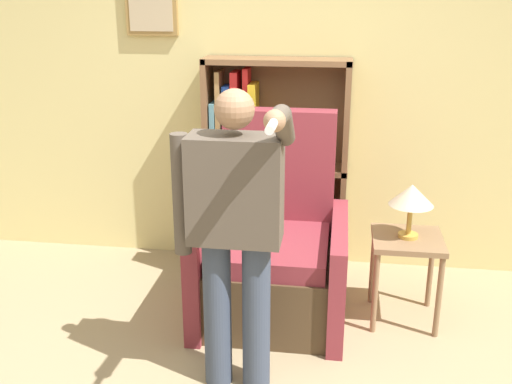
{
  "coord_description": "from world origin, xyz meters",
  "views": [
    {
      "loc": [
        0.47,
        -2.44,
        2.09
      ],
      "look_at": [
        0.01,
        0.71,
        1.0
      ],
      "focal_mm": 42.0,
      "sensor_mm": 36.0,
      "label": 1
    }
  ],
  "objects_px": {
    "armchair": "(273,256)",
    "side_table": "(407,252)",
    "person_standing": "(235,225)",
    "table_lamp": "(411,197)",
    "bookcase": "(258,170)"
  },
  "relations": [
    {
      "from": "bookcase",
      "to": "table_lamp",
      "type": "relative_size",
      "value": 4.57
    },
    {
      "from": "bookcase",
      "to": "person_standing",
      "type": "height_order",
      "value": "person_standing"
    },
    {
      "from": "bookcase",
      "to": "side_table",
      "type": "height_order",
      "value": "bookcase"
    },
    {
      "from": "person_standing",
      "to": "table_lamp",
      "type": "height_order",
      "value": "person_standing"
    },
    {
      "from": "armchair",
      "to": "table_lamp",
      "type": "distance_m",
      "value": 0.98
    },
    {
      "from": "side_table",
      "to": "armchair",
      "type": "bearing_deg",
      "value": -179.81
    },
    {
      "from": "person_standing",
      "to": "table_lamp",
      "type": "xyz_separation_m",
      "value": [
        0.96,
        0.84,
        -0.09
      ]
    },
    {
      "from": "armchair",
      "to": "side_table",
      "type": "bearing_deg",
      "value": 0.19
    },
    {
      "from": "person_standing",
      "to": "side_table",
      "type": "xyz_separation_m",
      "value": [
        0.96,
        0.84,
        -0.46
      ]
    },
    {
      "from": "person_standing",
      "to": "armchair",
      "type": "bearing_deg",
      "value": 83.07
    },
    {
      "from": "person_standing",
      "to": "table_lamp",
      "type": "distance_m",
      "value": 1.28
    },
    {
      "from": "person_standing",
      "to": "side_table",
      "type": "bearing_deg",
      "value": 41.12
    },
    {
      "from": "armchair",
      "to": "bookcase",
      "type": "bearing_deg",
      "value": 105.82
    },
    {
      "from": "table_lamp",
      "to": "armchair",
      "type": "bearing_deg",
      "value": -179.81
    },
    {
      "from": "side_table",
      "to": "person_standing",
      "type": "bearing_deg",
      "value": -138.88
    }
  ]
}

